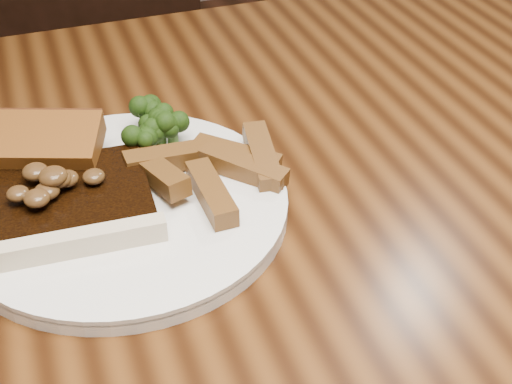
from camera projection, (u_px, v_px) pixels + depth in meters
dining_table at (237, 296)px, 0.67m from camera, size 1.60×0.90×0.75m
chair_far at (84, 109)px, 1.27m from camera, size 0.51×0.51×0.90m
plate at (124, 207)px, 0.62m from camera, size 0.32×0.32×0.01m
steak at (56, 207)px, 0.60m from camera, size 0.16×0.13×0.02m
steak_bone at (65, 249)px, 0.56m from camera, size 0.16×0.02×0.02m
mushroom_pile at (54, 178)px, 0.59m from camera, size 0.07×0.07×0.03m
garlic_bread at (42, 161)px, 0.65m from camera, size 0.12×0.09×0.02m
potato_wedges at (208, 169)px, 0.64m from camera, size 0.11×0.11×0.02m
broccoli_cluster at (149, 130)px, 0.68m from camera, size 0.06×0.06×0.04m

